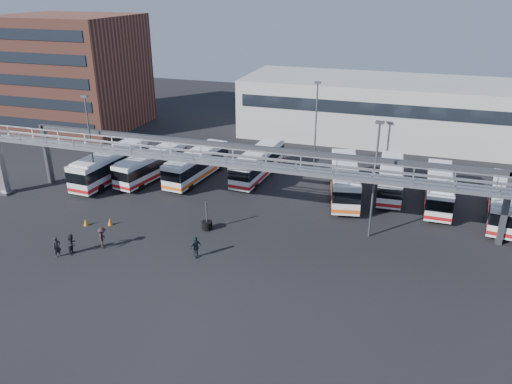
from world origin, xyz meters
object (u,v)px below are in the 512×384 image
(bus_9, at_px, (505,201))
(cone_right, at_px, (110,222))
(bus_3, at_px, (197,164))
(bus_7, at_px, (391,178))
(light_pole_mid, at_px, (375,174))
(bus_6, at_px, (345,179))
(pedestrian_a, at_px, (57,247))
(bus_8, at_px, (439,188))
(pedestrian_b, at_px, (72,244))
(light_pole_left, at_px, (90,140))
(bus_4, at_px, (258,163))
(light_pole_back, at_px, (316,121))
(pedestrian_c, at_px, (102,238))
(cone_left, at_px, (86,222))
(tire_stack, at_px, (207,225))
(pedestrian_d, at_px, (196,247))
(bus_2, at_px, (152,164))
(bus_1, at_px, (111,164))

(bus_9, xyz_separation_m, cone_right, (-33.82, -12.33, -1.45))
(bus_3, relative_size, bus_7, 1.05)
(light_pole_mid, relative_size, bus_6, 0.88)
(bus_3, distance_m, cone_right, 13.34)
(bus_3, xyz_separation_m, pedestrian_a, (-3.57, -19.12, -0.89))
(cone_right, bearing_deg, bus_7, 33.21)
(light_pole_mid, xyz_separation_m, bus_8, (5.64, 8.85, -3.99))
(bus_3, distance_m, pedestrian_b, 18.52)
(light_pole_left, bearing_deg, bus_4, 32.49)
(bus_4, bearing_deg, bus_6, -8.56)
(light_pole_back, bearing_deg, pedestrian_a, -120.22)
(pedestrian_c, bearing_deg, cone_left, 25.52)
(light_pole_back, distance_m, tire_stack, 19.76)
(bus_7, bearing_deg, light_pole_left, -164.69)
(light_pole_left, bearing_deg, pedestrian_a, -68.89)
(light_pole_left, xyz_separation_m, light_pole_mid, (28.00, -1.00, 0.00))
(bus_6, height_order, pedestrian_b, bus_6)
(light_pole_left, xyz_separation_m, pedestrian_b, (5.54, -11.40, -4.86))
(light_pole_left, distance_m, pedestrian_d, 18.32)
(bus_6, relative_size, tire_stack, 4.28)
(light_pole_back, xyz_separation_m, cone_left, (-16.55, -20.81, -5.40))
(bus_4, height_order, tire_stack, bus_4)
(light_pole_mid, height_order, cone_left, light_pole_mid)
(bus_7, xyz_separation_m, bus_8, (4.67, -1.45, 0.03))
(bus_2, height_order, cone_right, bus_2)
(bus_6, height_order, pedestrian_a, bus_6)
(cone_right, bearing_deg, bus_8, 26.31)
(bus_1, height_order, bus_9, bus_1)
(tire_stack, bearing_deg, bus_8, 31.59)
(light_pole_left, xyz_separation_m, pedestrian_c, (7.33, -9.85, -4.80))
(bus_6, bearing_deg, bus_2, 173.98)
(bus_1, bearing_deg, bus_8, 11.01)
(bus_3, bearing_deg, pedestrian_c, -87.10)
(bus_7, height_order, tire_stack, bus_7)
(light_pole_back, height_order, bus_1, light_pole_back)
(pedestrian_b, relative_size, tire_stack, 0.64)
(bus_9, relative_size, pedestrian_c, 5.83)
(pedestrian_a, bearing_deg, cone_right, 16.08)
(light_pole_mid, bearing_deg, bus_3, 158.18)
(light_pole_left, xyz_separation_m, bus_9, (39.31, 6.26, -3.95))
(light_pole_mid, xyz_separation_m, bus_7, (0.98, 10.30, -4.02))
(pedestrian_c, relative_size, cone_right, 2.80)
(light_pole_back, relative_size, cone_right, 15.40)
(bus_6, xyz_separation_m, bus_7, (4.42, 2.30, -0.20))
(bus_6, xyz_separation_m, pedestrian_a, (-19.83, -19.23, -1.03))
(bus_4, distance_m, pedestrian_c, 20.51)
(light_pole_mid, height_order, bus_9, light_pole_mid)
(bus_9, height_order, cone_left, bus_9)
(light_pole_mid, distance_m, bus_4, 17.35)
(light_pole_left, distance_m, bus_9, 40.00)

